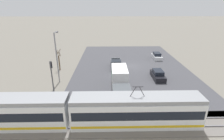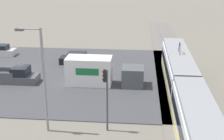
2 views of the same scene
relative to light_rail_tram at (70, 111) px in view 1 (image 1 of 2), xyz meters
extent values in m
plane|color=slate|center=(-8.85, -19.10, -1.74)|extent=(320.00, 320.00, 0.00)
cube|color=#424247|center=(-8.85, -19.10, -1.70)|extent=(22.84, 36.57, 0.08)
cube|color=slate|center=(-8.85, 0.00, -1.70)|extent=(68.93, 4.40, 0.08)
cube|color=gray|center=(-8.85, -0.72, -1.59)|extent=(67.55, 0.10, 0.14)
cube|color=gray|center=(-8.85, 0.72, -1.59)|extent=(67.55, 0.10, 0.14)
cube|color=white|center=(-7.12, 0.00, -0.16)|extent=(13.89, 2.65, 2.99)
cube|color=black|center=(-7.12, 0.00, 0.19)|extent=(13.48, 2.68, 1.00)
cube|color=gold|center=(-7.12, 0.00, -1.09)|extent=(13.75, 2.69, 0.28)
cube|color=gray|center=(-7.12, 0.00, 1.54)|extent=(13.89, 2.44, 0.43)
cube|color=white|center=(7.12, 0.00, -0.16)|extent=(13.89, 2.65, 2.99)
cube|color=black|center=(7.12, 0.00, 0.19)|extent=(13.48, 2.68, 1.00)
cube|color=gold|center=(7.12, 0.00, -1.09)|extent=(13.75, 2.69, 0.28)
cylinder|color=#2D2D33|center=(-7.57, 0.00, 2.31)|extent=(0.66, 0.07, 1.15)
cylinder|color=#2D2D33|center=(-6.67, 0.00, 2.31)|extent=(0.66, 0.07, 1.15)
cube|color=#2D2D33|center=(-7.12, 0.00, 2.86)|extent=(1.10, 0.08, 0.06)
cube|color=#4C5156|center=(-5.87, -4.90, -0.62)|extent=(2.43, 2.31, 2.07)
cube|color=white|center=(-5.87, -9.66, -0.14)|extent=(2.43, 4.90, 3.04)
cube|color=#196B38|center=(-4.65, -9.66, 0.17)|extent=(0.02, 2.45, 0.76)
cube|color=#4C5156|center=(-5.69, -18.03, -1.23)|extent=(2.10, 5.23, 0.86)
cube|color=black|center=(-5.69, -17.30, -0.33)|extent=(1.93, 1.78, 0.93)
cube|color=#4C5156|center=(-4.72, -19.13, -0.54)|extent=(0.13, 2.62, 0.50)
cube|color=#4C5156|center=(-6.65, -19.13, -0.54)|extent=(0.13, 2.62, 0.50)
cube|color=#4C5156|center=(-5.69, -20.54, -0.54)|extent=(1.93, 0.21, 0.50)
cube|color=red|center=(-4.87, -20.62, -0.97)|extent=(0.14, 0.04, 0.18)
cube|color=black|center=(-12.86, -12.41, -1.21)|extent=(1.83, 4.47, 0.89)
cube|color=black|center=(-12.86, -12.41, -0.44)|extent=(1.57, 2.33, 0.65)
cube|color=silver|center=(-15.75, -24.14, -1.22)|extent=(1.80, 4.23, 0.88)
cube|color=black|center=(-15.75, -24.14, -0.46)|extent=(1.55, 2.20, 0.64)
cylinder|color=#47474C|center=(3.75, -6.64, 0.84)|extent=(0.16, 0.16, 5.15)
cube|color=black|center=(3.75, -6.82, 2.94)|extent=(0.28, 0.22, 0.95)
sphere|color=red|center=(3.75, -6.94, 3.26)|extent=(0.18, 0.18, 0.18)
sphere|color=#3C2C06|center=(3.75, -6.94, 2.94)|extent=(0.18, 0.18, 0.18)
sphere|color=black|center=(3.75, -6.94, 2.62)|extent=(0.18, 0.18, 0.18)
cylinder|color=brown|center=(5.68, -17.32, -0.24)|extent=(0.24, 0.24, 2.98)
cylinder|color=brown|center=(5.93, -17.32, 1.72)|extent=(0.09, 0.84, 1.15)
cylinder|color=brown|center=(5.68, -17.07, 1.82)|extent=(1.01, 0.09, 1.40)
cylinder|color=brown|center=(5.43, -17.32, 1.72)|extent=(0.09, 0.84, 1.15)
cylinder|color=brown|center=(5.68, -17.57, 1.82)|extent=(1.01, 0.09, 1.40)
cylinder|color=gray|center=(4.24, -11.38, 2.46)|extent=(0.20, 0.20, 8.39)
cylinder|color=gray|center=(4.24, -12.18, 6.53)|extent=(0.12, 1.60, 0.12)
cube|color=#515156|center=(4.24, -12.93, 6.47)|extent=(0.36, 0.60, 0.18)
camera|label=1|loc=(-4.16, 15.94, 10.76)|focal=28.00mm
camera|label=2|loc=(25.69, -4.24, 11.13)|focal=50.00mm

